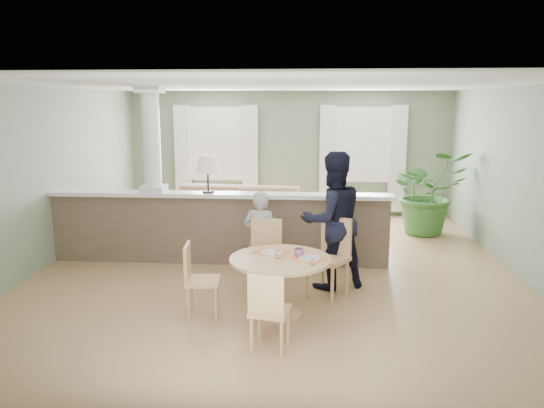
# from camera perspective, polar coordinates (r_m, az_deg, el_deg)

# --- Properties ---
(ground) EXTENTS (8.00, 8.00, 0.00)m
(ground) POSITION_cam_1_polar(r_m,az_deg,el_deg) (8.08, 0.41, -6.88)
(ground) COLOR tan
(ground) RESTS_ON ground
(room_shell) EXTENTS (7.02, 8.02, 2.71)m
(room_shell) POSITION_cam_1_polar(r_m,az_deg,el_deg) (8.35, 0.53, 6.40)
(room_shell) COLOR gray
(room_shell) RESTS_ON ground
(pony_wall) EXTENTS (5.32, 0.38, 2.70)m
(pony_wall) POSITION_cam_1_polar(r_m,az_deg,el_deg) (8.22, -6.36, -1.54)
(pony_wall) COLOR brown
(pony_wall) RESTS_ON ground
(sofa) EXTENTS (3.14, 1.44, 0.89)m
(sofa) POSITION_cam_1_polar(r_m,az_deg,el_deg) (9.93, -4.14, -0.86)
(sofa) COLOR #987753
(sofa) RESTS_ON ground
(houseplant) EXTENTS (1.70, 1.57, 1.59)m
(houseplant) POSITION_cam_1_polar(r_m,az_deg,el_deg) (10.39, 16.40, 1.22)
(houseplant) COLOR #336629
(houseplant) RESTS_ON ground
(dining_table) EXTENTS (1.18, 1.18, 0.81)m
(dining_table) POSITION_cam_1_polar(r_m,az_deg,el_deg) (6.17, 0.98, -7.09)
(dining_table) COLOR tan
(dining_table) RESTS_ON ground
(chair_far_boy) EXTENTS (0.47, 0.47, 0.96)m
(chair_far_boy) POSITION_cam_1_polar(r_m,az_deg,el_deg) (6.98, -0.76, -5.26)
(chair_far_boy) COLOR tan
(chair_far_boy) RESTS_ON ground
(chair_far_man) EXTENTS (0.63, 0.63, 1.01)m
(chair_far_man) POSITION_cam_1_polar(r_m,az_deg,el_deg) (6.91, 6.36, -5.24)
(chair_far_man) COLOR tan
(chair_far_man) RESTS_ON ground
(chair_near) EXTENTS (0.43, 0.43, 0.84)m
(chair_near) POSITION_cam_1_polar(r_m,az_deg,el_deg) (5.37, -0.38, -11.12)
(chair_near) COLOR tan
(chair_near) RESTS_ON ground
(chair_side) EXTENTS (0.43, 0.43, 0.86)m
(chair_side) POSITION_cam_1_polar(r_m,az_deg,el_deg) (6.30, -8.08, -7.72)
(chair_side) COLOR tan
(chair_side) RESTS_ON ground
(child_person) EXTENTS (0.53, 0.40, 1.31)m
(child_person) POSITION_cam_1_polar(r_m,az_deg,el_deg) (7.18, -1.22, -3.74)
(child_person) COLOR gray
(child_person) RESTS_ON ground
(man_person) EXTENTS (1.11, 1.01, 1.84)m
(man_person) POSITION_cam_1_polar(r_m,az_deg,el_deg) (7.10, 6.51, -1.77)
(man_person) COLOR black
(man_person) RESTS_ON ground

